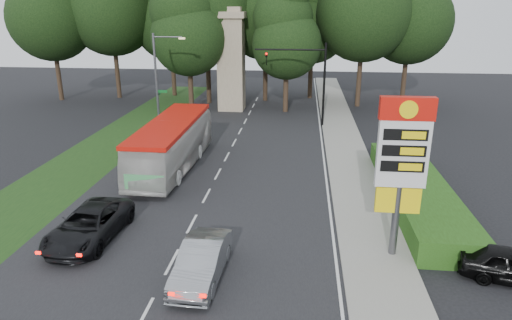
# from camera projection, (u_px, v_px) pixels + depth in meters

# --- Properties ---
(ground) EXTENTS (120.00, 120.00, 0.00)m
(ground) POSITION_uv_depth(u_px,v_px,m) (169.00, 269.00, 18.51)
(ground) COLOR black
(ground) RESTS_ON ground
(road_surface) EXTENTS (14.00, 80.00, 0.02)m
(road_surface) POSITION_uv_depth(u_px,v_px,m) (221.00, 169.00, 29.81)
(road_surface) COLOR black
(road_surface) RESTS_ON ground
(sidewalk_right) EXTENTS (3.00, 80.00, 0.12)m
(sidewalk_right) POSITION_uv_depth(u_px,v_px,m) (352.00, 173.00, 28.97)
(sidewalk_right) COLOR gray
(sidewalk_right) RESTS_ON ground
(grass_verge_left) EXTENTS (5.00, 50.00, 0.02)m
(grass_verge_left) POSITION_uv_depth(u_px,v_px,m) (116.00, 139.00, 36.39)
(grass_verge_left) COLOR #193814
(grass_verge_left) RESTS_ON ground
(hedge) EXTENTS (3.00, 14.00, 1.20)m
(hedge) POSITION_uv_depth(u_px,v_px,m) (416.00, 191.00, 24.74)
(hedge) COLOR #234612
(hedge) RESTS_ON ground
(gas_station_pylon) EXTENTS (2.10, 0.45, 6.85)m
(gas_station_pylon) POSITION_uv_depth(u_px,v_px,m) (402.00, 157.00, 18.07)
(gas_station_pylon) COLOR #59595E
(gas_station_pylon) RESTS_ON ground
(traffic_signal_mast) EXTENTS (6.10, 0.35, 7.20)m
(traffic_signal_mast) POSITION_uv_depth(u_px,v_px,m) (309.00, 73.00, 39.07)
(traffic_signal_mast) COLOR black
(traffic_signal_mast) RESTS_ON ground
(streetlight_signs) EXTENTS (2.75, 0.98, 8.00)m
(streetlight_signs) POSITION_uv_depth(u_px,v_px,m) (159.00, 77.00, 38.50)
(streetlight_signs) COLOR #59595E
(streetlight_signs) RESTS_ON ground
(monument) EXTENTS (3.00, 3.00, 10.05)m
(monument) POSITION_uv_depth(u_px,v_px,m) (231.00, 59.00, 45.33)
(monument) COLOR gray
(monument) RESTS_ON ground
(tree_far_west) EXTENTS (8.96, 8.96, 17.60)m
(tree_far_west) POSITION_uv_depth(u_px,v_px,m) (48.00, 0.00, 48.30)
(tree_far_west) COLOR #2D2116
(tree_far_west) RESTS_ON ground
(tree_west_near) EXTENTS (8.40, 8.40, 16.50)m
(tree_west_near) POSITION_uv_depth(u_px,v_px,m) (170.00, 7.00, 51.12)
(tree_west_near) COLOR #2D2116
(tree_west_near) RESTS_ON ground
(tree_east_near) EXTENTS (8.12, 8.12, 15.95)m
(tree_east_near) POSITION_uv_depth(u_px,v_px,m) (313.00, 10.00, 49.68)
(tree_east_near) COLOR #2D2116
(tree_east_near) RESTS_ON ground
(tree_far_east) EXTENTS (8.68, 8.68, 17.05)m
(tree_far_east) POSITION_uv_depth(u_px,v_px,m) (412.00, 3.00, 46.61)
(tree_far_east) COLOR #2D2116
(tree_far_east) RESTS_ON ground
(tree_monument_left) EXTENTS (7.28, 7.28, 14.30)m
(tree_monument_left) POSITION_uv_depth(u_px,v_px,m) (188.00, 22.00, 43.63)
(tree_monument_left) COLOR #2D2116
(tree_monument_left) RESTS_ON ground
(tree_monument_right) EXTENTS (6.72, 6.72, 13.20)m
(tree_monument_right) POSITION_uv_depth(u_px,v_px,m) (287.00, 29.00, 43.39)
(tree_monument_right) COLOR #2D2116
(tree_monument_right) RESTS_ON ground
(transit_bus) EXTENTS (2.95, 11.29, 3.13)m
(transit_bus) POSITION_uv_depth(u_px,v_px,m) (172.00, 145.00, 29.54)
(transit_bus) COLOR silver
(transit_bus) RESTS_ON ground
(sedan_silver) EXTENTS (1.76, 4.56, 1.48)m
(sedan_silver) POSITION_uv_depth(u_px,v_px,m) (202.00, 261.00, 17.66)
(sedan_silver) COLOR #999BA0
(sedan_silver) RESTS_ON ground
(suv_charcoal) EXTENTS (2.67, 5.39, 1.47)m
(suv_charcoal) POSITION_uv_depth(u_px,v_px,m) (89.00, 225.00, 20.60)
(suv_charcoal) COLOR black
(suv_charcoal) RESTS_ON ground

